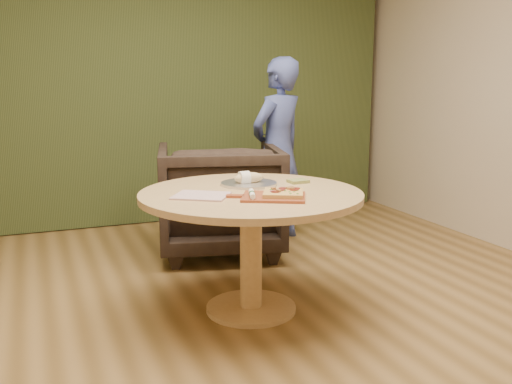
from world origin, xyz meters
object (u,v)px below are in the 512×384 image
object	(u,v)px
armchair	(220,193)
serving_tray	(249,184)
flatbread_pizza	(283,193)
pedestal_table	(251,215)
cutlery_roll	(252,194)
bread_roll	(248,178)
pizza_paddle	(272,197)
person_standing	(278,150)

from	to	relation	value
armchair	serving_tray	bearing A→B (deg)	95.71
flatbread_pizza	armchair	distance (m)	1.49
flatbread_pizza	serving_tray	distance (m)	0.44
flatbread_pizza	armchair	world-z (taller)	armchair
pedestal_table	flatbread_pizza	xyz separation A→B (m)	(0.11, -0.23, 0.17)
flatbread_pizza	cutlery_roll	distance (m)	0.18
pedestal_table	serving_tray	distance (m)	0.27
cutlery_roll	bread_roll	size ratio (longest dim) A/B	1.01
pizza_paddle	cutlery_roll	distance (m)	0.12
serving_tray	armchair	xyz separation A→B (m)	(0.14, 1.02, -0.26)
pedestal_table	bread_roll	world-z (taller)	bread_roll
pizza_paddle	bread_roll	xyz separation A→B (m)	(0.02, 0.43, 0.04)
flatbread_pizza	person_standing	size ratio (longest dim) A/B	0.19
flatbread_pizza	person_standing	world-z (taller)	person_standing
bread_roll	serving_tray	bearing A→B (deg)	-0.00
armchair	pedestal_table	bearing A→B (deg)	93.89
pedestal_table	bread_roll	bearing A→B (deg)	74.23
pizza_paddle	armchair	bearing A→B (deg)	110.35
person_standing	cutlery_roll	bearing A→B (deg)	35.58
pizza_paddle	cutlery_roll	bearing A→B (deg)	-162.15
armchair	person_standing	world-z (taller)	person_standing
flatbread_pizza	pizza_paddle	bearing A→B (deg)	169.85
serving_tray	armchair	world-z (taller)	armchair
pedestal_table	person_standing	distance (m)	1.63
cutlery_roll	flatbread_pizza	bearing A→B (deg)	8.81
pedestal_table	cutlery_roll	world-z (taller)	cutlery_roll
flatbread_pizza	person_standing	xyz separation A→B (m)	(0.69, 1.64, 0.02)
cutlery_roll	serving_tray	world-z (taller)	cutlery_roll
pedestal_table	person_standing	xyz separation A→B (m)	(0.80, 1.41, 0.18)
pedestal_table	cutlery_roll	size ratio (longest dim) A/B	6.81
armchair	pizza_paddle	bearing A→B (deg)	96.93
pedestal_table	cutlery_roll	bearing A→B (deg)	-109.57
flatbread_pizza	cutlery_roll	bearing A→B (deg)	170.59
pizza_paddle	serving_tray	xyz separation A→B (m)	(0.03, 0.43, -0.00)
flatbread_pizza	bread_roll	world-z (taller)	bread_roll
bread_roll	person_standing	distance (m)	1.41
bread_roll	cutlery_roll	bearing A→B (deg)	-107.64
pizza_paddle	armchair	world-z (taller)	armchair
bread_roll	person_standing	size ratio (longest dim) A/B	0.12
pizza_paddle	cutlery_roll	xyz separation A→B (m)	(-0.11, 0.02, 0.02)
armchair	person_standing	bearing A→B (deg)	-149.89
pizza_paddle	armchair	xyz separation A→B (m)	(0.16, 1.45, -0.26)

